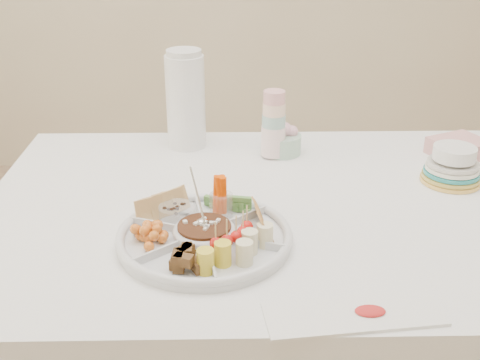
{
  "coord_description": "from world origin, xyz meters",
  "views": [
    {
      "loc": [
        -0.14,
        -1.33,
        1.44
      ],
      "look_at": [
        -0.12,
        -0.09,
        0.86
      ],
      "focal_mm": 45.0,
      "sensor_mm": 36.0,
      "label": 1
    }
  ],
  "objects_px": {
    "plate_stack": "(453,165)",
    "dining_table": "(281,325)",
    "thermos": "(186,98)",
    "party_tray": "(204,234)"
  },
  "relations": [
    {
      "from": "dining_table",
      "to": "plate_stack",
      "type": "xyz_separation_m",
      "value": [
        0.45,
        0.12,
        0.43
      ]
    },
    {
      "from": "dining_table",
      "to": "plate_stack",
      "type": "height_order",
      "value": "plate_stack"
    },
    {
      "from": "thermos",
      "to": "party_tray",
      "type": "bearing_deg",
      "value": -82.92
    },
    {
      "from": "dining_table",
      "to": "thermos",
      "type": "xyz_separation_m",
      "value": [
        -0.27,
        0.4,
        0.53
      ]
    },
    {
      "from": "plate_stack",
      "to": "dining_table",
      "type": "bearing_deg",
      "value": -165.55
    },
    {
      "from": "party_tray",
      "to": "thermos",
      "type": "relative_size",
      "value": 1.26
    },
    {
      "from": "dining_table",
      "to": "party_tray",
      "type": "xyz_separation_m",
      "value": [
        -0.2,
        -0.19,
        0.4
      ]
    },
    {
      "from": "dining_table",
      "to": "party_tray",
      "type": "relative_size",
      "value": 4.0
    },
    {
      "from": "dining_table",
      "to": "party_tray",
      "type": "bearing_deg",
      "value": -136.02
    },
    {
      "from": "thermos",
      "to": "plate_stack",
      "type": "xyz_separation_m",
      "value": [
        0.72,
        -0.28,
        -0.1
      ]
    }
  ]
}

